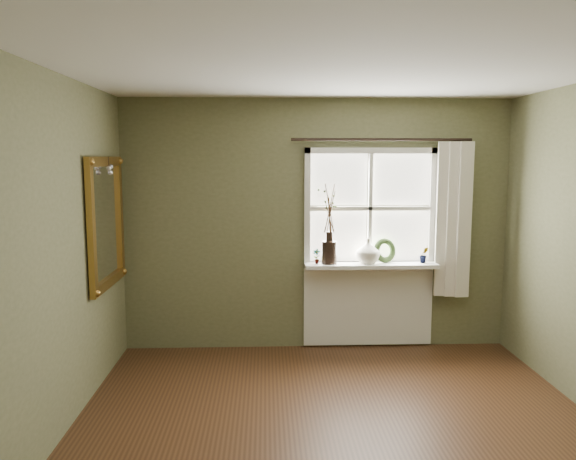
% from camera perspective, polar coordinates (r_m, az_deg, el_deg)
% --- Properties ---
extents(floor, '(4.50, 4.50, 0.00)m').
position_cam_1_polar(floor, '(4.08, 5.87, -22.02)').
color(floor, '#412614').
rests_on(floor, ground).
extents(ceiling, '(4.50, 4.50, 0.00)m').
position_cam_1_polar(ceiling, '(3.61, 6.44, 16.88)').
color(ceiling, silver).
rests_on(ceiling, ground).
extents(wall_back, '(4.00, 0.10, 2.60)m').
position_cam_1_polar(wall_back, '(5.88, 2.88, 0.53)').
color(wall_back, '#646542').
rests_on(wall_back, ground).
extents(wall_left, '(0.10, 4.50, 2.60)m').
position_cam_1_polar(wall_left, '(3.90, -25.29, -3.71)').
color(wall_left, '#646542').
rests_on(wall_left, ground).
extents(wall_front, '(4.00, 0.10, 2.60)m').
position_cam_1_polar(wall_front, '(1.50, 19.96, -21.00)').
color(wall_front, '#646542').
rests_on(wall_front, ground).
extents(window_frame, '(1.36, 0.06, 1.24)m').
position_cam_1_polar(window_frame, '(5.87, 8.31, 2.22)').
color(window_frame, white).
rests_on(window_frame, wall_back).
extents(window_sill, '(1.36, 0.26, 0.04)m').
position_cam_1_polar(window_sill, '(5.85, 8.40, -3.55)').
color(window_sill, white).
rests_on(window_sill, wall_back).
extents(window_apron, '(1.36, 0.04, 0.88)m').
position_cam_1_polar(window_apron, '(6.05, 8.13, -7.45)').
color(window_apron, white).
rests_on(window_apron, ground).
extents(dark_jug, '(0.20, 0.20, 0.23)m').
position_cam_1_polar(dark_jug, '(5.76, 4.21, -2.28)').
color(dark_jug, black).
rests_on(dark_jug, window_sill).
extents(cream_vase, '(0.30, 0.30, 0.26)m').
position_cam_1_polar(cream_vase, '(5.81, 8.12, -2.12)').
color(cream_vase, silver).
rests_on(cream_vase, window_sill).
extents(wreath, '(0.28, 0.20, 0.26)m').
position_cam_1_polar(wreath, '(5.89, 9.80, -2.33)').
color(wreath, '#2E441E').
rests_on(wreath, window_sill).
extents(potted_plant_left, '(0.09, 0.08, 0.15)m').
position_cam_1_polar(potted_plant_left, '(5.75, 2.92, -2.68)').
color(potted_plant_left, '#2E441E').
rests_on(potted_plant_left, window_sill).
extents(potted_plant_right, '(0.10, 0.08, 0.17)m').
position_cam_1_polar(potted_plant_right, '(5.95, 13.64, -2.46)').
color(potted_plant_right, '#2E441E').
rests_on(potted_plant_right, window_sill).
extents(curtain, '(0.36, 0.12, 1.59)m').
position_cam_1_polar(curtain, '(6.00, 16.38, 1.00)').
color(curtain, beige).
rests_on(curtain, wall_back).
extents(curtain_rod, '(1.84, 0.03, 0.03)m').
position_cam_1_polar(curtain_rod, '(5.81, 9.53, 9.05)').
color(curtain_rod, black).
rests_on(curtain_rod, wall_back).
extents(gilt_mirror, '(0.10, 0.98, 1.17)m').
position_cam_1_polar(gilt_mirror, '(5.30, -17.99, 0.79)').
color(gilt_mirror, white).
rests_on(gilt_mirror, wall_left).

